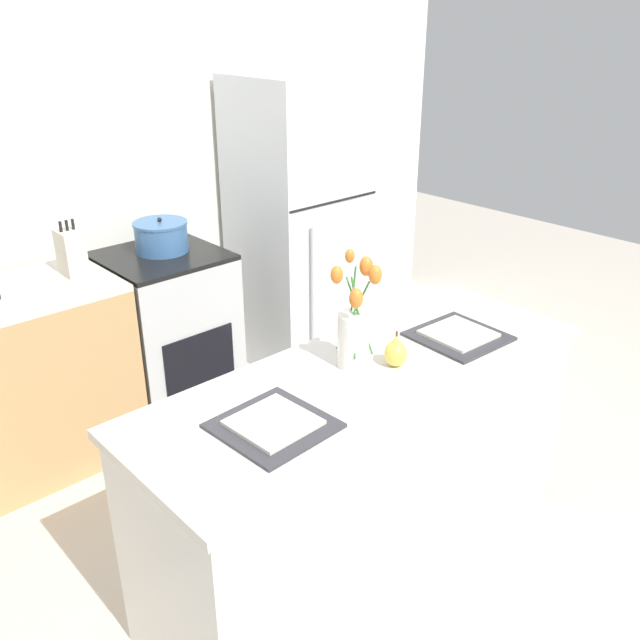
# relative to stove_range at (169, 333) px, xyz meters

# --- Properties ---
(ground_plane) EXTENTS (10.00, 10.00, 0.00)m
(ground_plane) POSITION_rel_stove_range_xyz_m (-0.10, -1.60, -0.46)
(ground_plane) COLOR beige
(back_wall) EXTENTS (5.20, 0.08, 2.70)m
(back_wall) POSITION_rel_stove_range_xyz_m (-0.10, 0.40, 0.89)
(back_wall) COLOR silver
(back_wall) RESTS_ON ground_plane
(kitchen_island) EXTENTS (1.80, 0.66, 0.91)m
(kitchen_island) POSITION_rel_stove_range_xyz_m (-0.10, -1.60, -0.00)
(kitchen_island) COLOR silver
(kitchen_island) RESTS_ON ground_plane
(stove_range) EXTENTS (0.60, 0.61, 0.92)m
(stove_range) POSITION_rel_stove_range_xyz_m (0.00, 0.00, 0.00)
(stove_range) COLOR #B2B5B7
(stove_range) RESTS_ON ground_plane
(refrigerator) EXTENTS (0.68, 0.67, 1.76)m
(refrigerator) POSITION_rel_stove_range_xyz_m (0.95, 0.00, 0.42)
(refrigerator) COLOR silver
(refrigerator) RESTS_ON ground_plane
(flower_vase) EXTENTS (0.14, 0.16, 0.42)m
(flower_vase) POSITION_rel_stove_range_xyz_m (-0.10, -1.53, 0.60)
(flower_vase) COLOR silver
(flower_vase) RESTS_ON kitchen_island
(pear_figurine) EXTENTS (0.08, 0.08, 0.14)m
(pear_figurine) POSITION_rel_stove_range_xyz_m (0.01, -1.63, 0.50)
(pear_figurine) COLOR #E5CC4C
(pear_figurine) RESTS_ON kitchen_island
(plate_setting_left) EXTENTS (0.34, 0.34, 0.02)m
(plate_setting_left) POSITION_rel_stove_range_xyz_m (-0.57, -1.65, 0.46)
(plate_setting_left) COLOR #333338
(plate_setting_left) RESTS_ON kitchen_island
(plate_setting_right) EXTENTS (0.34, 0.34, 0.02)m
(plate_setting_right) POSITION_rel_stove_range_xyz_m (0.37, -1.65, 0.46)
(plate_setting_right) COLOR #333338
(plate_setting_right) RESTS_ON kitchen_island
(cooking_pot) EXTENTS (0.28, 0.28, 0.19)m
(cooking_pot) POSITION_rel_stove_range_xyz_m (0.03, 0.03, 0.54)
(cooking_pot) COLOR #386093
(cooking_pot) RESTS_ON stove_range
(knife_block) EXTENTS (0.10, 0.14, 0.27)m
(knife_block) POSITION_rel_stove_range_xyz_m (-0.46, 0.02, 0.57)
(knife_block) COLOR beige
(knife_block) RESTS_ON back_counter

